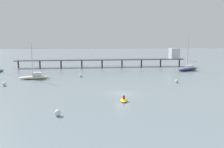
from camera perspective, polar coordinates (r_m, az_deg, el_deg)
ground_plane at (r=42.57m, az=2.68°, el=-5.00°), size 400.00×400.00×0.00m
pier at (r=84.17m, az=3.98°, el=4.18°), size 61.92×5.29×6.78m
sailboat_navy at (r=77.10m, az=18.86°, el=1.37°), size 9.06×5.90×11.59m
sailboat_cream at (r=61.03m, az=-19.05°, el=-0.57°), size 7.86×2.53×9.58m
dinghy_yellow at (r=37.41m, az=3.04°, el=-6.62°), size 1.46×2.63×1.14m
mooring_buoy_outer at (r=55.02m, az=16.18°, el=-1.75°), size 0.79×0.79×0.79m
mooring_buoy_inner at (r=61.28m, az=-7.94°, el=-0.41°), size 0.82×0.82×0.82m
mooring_buoy_near at (r=31.30m, az=-13.66°, el=-9.57°), size 0.87×0.87×0.87m
mooring_buoy_mid at (r=54.64m, az=-25.77°, el=-2.31°), size 0.89×0.89×0.89m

